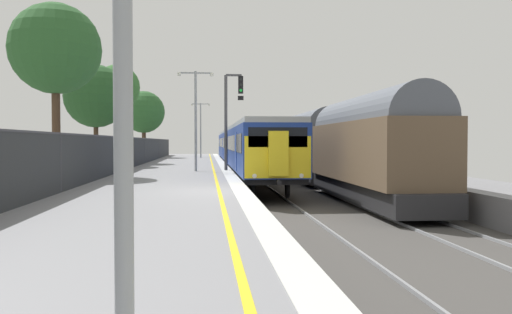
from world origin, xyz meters
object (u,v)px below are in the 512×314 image
(freight_train_adjacent_track, at_px, (333,145))
(signal_gantry, at_px, (230,111))
(platform_lamp_mid, at_px, (196,112))
(platform_lamp_far, at_px, (201,125))
(background_tree_right, at_px, (115,89))
(commuter_train_at_platform, at_px, (243,147))
(background_tree_centre, at_px, (144,113))
(background_tree_left, at_px, (97,98))
(background_tree_back, at_px, (54,51))

(freight_train_adjacent_track, distance_m, signal_gantry, 6.19)
(platform_lamp_mid, height_order, platform_lamp_far, platform_lamp_far)
(signal_gantry, bearing_deg, background_tree_right, 125.30)
(commuter_train_at_platform, distance_m, platform_lamp_mid, 13.01)
(platform_lamp_mid, relative_size, background_tree_centre, 0.79)
(freight_train_adjacent_track, relative_size, background_tree_centre, 3.65)
(signal_gantry, bearing_deg, background_tree_left, 142.71)
(freight_train_adjacent_track, relative_size, signal_gantry, 4.65)
(background_tree_centre, distance_m, background_tree_back, 30.61)
(freight_train_adjacent_track, bearing_deg, background_tree_centre, 114.97)
(signal_gantry, distance_m, background_tree_back, 9.86)
(commuter_train_at_platform, distance_m, background_tree_right, 10.90)
(commuter_train_at_platform, relative_size, freight_train_adjacent_track, 1.66)
(commuter_train_at_platform, xyz_separation_m, background_tree_left, (-10.28, -5.00, 3.36))
(platform_lamp_mid, bearing_deg, background_tree_right, 117.21)
(commuter_train_at_platform, height_order, background_tree_back, background_tree_back)
(freight_train_adjacent_track, bearing_deg, background_tree_back, -173.03)
(platform_lamp_far, bearing_deg, signal_gantry, -85.57)
(platform_lamp_mid, height_order, background_tree_right, background_tree_right)
(freight_train_adjacent_track, bearing_deg, signal_gantry, 159.00)
(background_tree_left, xyz_separation_m, background_tree_right, (0.35, 5.23, 1.11))
(background_tree_right, bearing_deg, commuter_train_at_platform, -1.29)
(commuter_train_at_platform, height_order, signal_gantry, signal_gantry)
(platform_lamp_mid, bearing_deg, freight_train_adjacent_track, -10.84)
(platform_lamp_far, bearing_deg, background_tree_back, -103.03)
(platform_lamp_mid, xyz_separation_m, background_tree_centre, (-5.97, 27.41, 1.41))
(background_tree_back, bearing_deg, background_tree_centre, 88.56)
(background_tree_centre, relative_size, background_tree_back, 0.84)
(commuter_train_at_platform, bearing_deg, platform_lamp_mid, -105.57)
(background_tree_left, xyz_separation_m, background_tree_centre, (0.86, 20.03, 0.06))
(commuter_train_at_platform, height_order, platform_lamp_mid, platform_lamp_mid)
(platform_lamp_far, relative_size, background_tree_back, 0.68)
(signal_gantry, height_order, platform_lamp_mid, platform_lamp_mid)
(platform_lamp_far, height_order, background_tree_back, background_tree_back)
(freight_train_adjacent_track, relative_size, background_tree_back, 3.07)
(platform_lamp_far, bearing_deg, commuter_train_at_platform, -75.75)
(background_tree_centre, xyz_separation_m, background_tree_back, (-0.77, -30.57, 1.33))
(background_tree_left, distance_m, background_tree_back, 10.63)
(signal_gantry, relative_size, background_tree_back, 0.66)
(signal_gantry, relative_size, background_tree_centre, 0.78)
(commuter_train_at_platform, relative_size, background_tree_left, 6.17)
(commuter_train_at_platform, height_order, background_tree_left, background_tree_left)
(platform_lamp_mid, bearing_deg, background_tree_centre, 102.29)
(freight_train_adjacent_track, height_order, background_tree_right, background_tree_right)
(platform_lamp_far, bearing_deg, background_tree_right, -115.89)
(commuter_train_at_platform, xyz_separation_m, background_tree_right, (-9.93, 0.22, 4.48))
(platform_lamp_mid, bearing_deg, background_tree_left, 132.80)
(background_tree_centre, xyz_separation_m, background_tree_right, (-0.51, -14.80, 1.05))
(commuter_train_at_platform, distance_m, platform_lamp_far, 14.17)
(background_tree_left, bearing_deg, freight_train_adjacent_track, -31.65)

